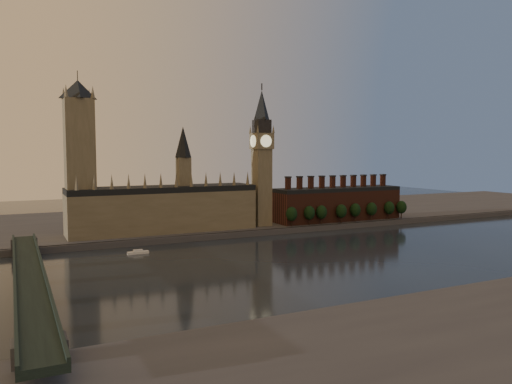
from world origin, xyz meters
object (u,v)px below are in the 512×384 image
river_boat (138,252)px  victoria_tower (80,153)px  westminster_bridge (29,279)px  big_ben (262,156)px

river_boat → victoria_tower: bearing=117.5°
westminster_bridge → big_ben: bearing=34.3°
victoria_tower → river_boat: bearing=-63.6°
victoria_tower → big_ben: bearing=-2.2°
westminster_bridge → river_boat: bearing=48.0°
victoria_tower → big_ben: 130.12m
victoria_tower → big_ben: (130.00, -5.00, -2.26)m
big_ben → westminster_bridge: size_ratio=0.54×
big_ben → river_boat: (-104.78, -45.71, -55.88)m
victoria_tower → river_boat: size_ratio=8.66×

